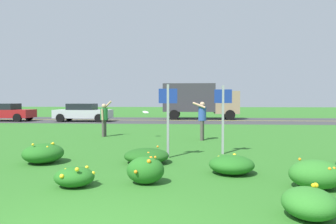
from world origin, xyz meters
name	(u,v)px	position (x,y,z in m)	size (l,w,h in m)	color
ground_plane	(162,136)	(0.00, 11.42, 0.00)	(120.00, 120.00, 0.00)	#2D6B23
highway_strip	(175,120)	(0.00, 22.85, 0.00)	(120.00, 8.11, 0.01)	#38383A
highway_center_stripe	(175,120)	(0.00, 22.85, 0.01)	(120.00, 0.16, 0.00)	yellow
daylily_clump_front_left	(43,153)	(-2.72, 4.85, 0.27)	(1.11, 1.13, 0.59)	#23661E
daylily_clump_front_center	(232,165)	(2.35, 3.96, 0.22)	(1.07, 0.99, 0.46)	#23661E
daylily_clump_mid_center	(146,170)	(0.43, 2.95, 0.29)	(0.79, 0.69, 0.59)	#23661E
daylily_clump_near_camera	(74,177)	(-0.97, 2.62, 0.20)	(0.82, 0.69, 0.45)	#23661E
daylily_clump_front_right	(309,203)	(3.13, 1.26, 0.23)	(0.79, 0.86, 0.50)	#2D7526
daylily_clump_mid_left	(316,174)	(3.85, 2.85, 0.28)	(1.04, 0.85, 0.57)	#2D7526
daylily_clump_mid_right	(147,156)	(0.15, 5.06, 0.20)	(1.25, 1.21, 0.45)	#1E5619
sign_post_near_path	(168,113)	(0.69, 5.87, 1.36)	(0.56, 0.10, 2.22)	#93969B
sign_post_by_roadside	(223,112)	(2.41, 6.66, 1.36)	(0.56, 0.10, 2.22)	#93969B
person_thrower_green_shirt	(104,117)	(-2.75, 11.04, 0.94)	(0.52, 0.52, 1.72)	#287038
person_catcher_blue_shirt	(202,117)	(1.87, 10.01, 1.00)	(0.60, 0.53, 1.67)	#2D4C9E
frisbee_white	(146,112)	(-0.70, 10.67, 1.18)	(0.29, 0.27, 0.16)	white
car_red_leftmost	(5,112)	(-13.96, 21.02, 0.74)	(4.50, 2.00, 1.45)	maroon
car_silver_center_left	(83,112)	(-7.34, 21.02, 0.74)	(4.50, 2.00, 1.45)	#B7BABF
box_truck_tan	(199,99)	(2.12, 24.67, 1.80)	(6.70, 2.46, 3.20)	#937F60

